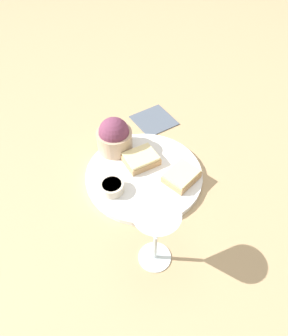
% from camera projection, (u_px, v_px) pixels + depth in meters
% --- Properties ---
extents(ground_plane, '(4.00, 4.00, 0.00)m').
position_uv_depth(ground_plane, '(144.00, 177.00, 0.84)').
color(ground_plane, tan).
extents(dinner_plate, '(0.30, 0.30, 0.01)m').
position_uv_depth(dinner_plate, '(144.00, 175.00, 0.84)').
color(dinner_plate, white).
rests_on(dinner_plate, ground_plane).
extents(salad_bowl, '(0.09, 0.09, 0.10)m').
position_uv_depth(salad_bowl, '(114.00, 136.00, 0.86)').
color(salad_bowl, tan).
rests_on(salad_bowl, dinner_plate).
extents(sauce_ramekin, '(0.06, 0.06, 0.03)m').
position_uv_depth(sauce_ramekin, '(112.00, 187.00, 0.79)').
color(sauce_ramekin, beige).
rests_on(sauce_ramekin, dinner_plate).
extents(cheese_toast_near, '(0.10, 0.09, 0.03)m').
position_uv_depth(cheese_toast_near, '(142.00, 159.00, 0.85)').
color(cheese_toast_near, tan).
rests_on(cheese_toast_near, dinner_plate).
extents(cheese_toast_far, '(0.11, 0.10, 0.03)m').
position_uv_depth(cheese_toast_far, '(181.00, 176.00, 0.81)').
color(cheese_toast_far, tan).
rests_on(cheese_toast_far, dinner_plate).
extents(wine_glass, '(0.09, 0.09, 0.16)m').
position_uv_depth(wine_glass, '(156.00, 228.00, 0.61)').
color(wine_glass, silver).
rests_on(wine_glass, ground_plane).
extents(napkin, '(0.14, 0.14, 0.01)m').
position_uv_depth(napkin, '(154.00, 120.00, 0.99)').
color(napkin, '#4C5666').
rests_on(napkin, ground_plane).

